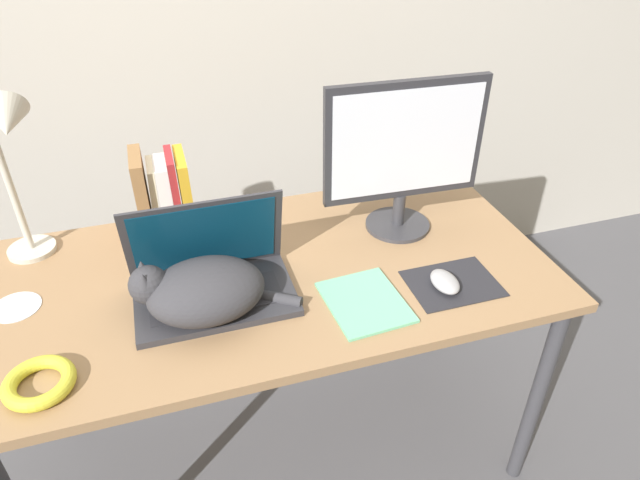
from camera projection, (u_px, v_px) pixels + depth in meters
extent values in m
cube|color=#93704C|center=(276.00, 274.00, 1.56)|extent=(1.49, 0.76, 0.03)
cylinder|color=#38383D|center=(537.00, 398.00, 1.68)|extent=(0.04, 0.04, 0.73)
cylinder|color=#38383D|center=(50.00, 346.00, 1.86)|extent=(0.04, 0.04, 0.73)
cylinder|color=#38383D|center=(435.00, 269.00, 2.20)|extent=(0.04, 0.04, 0.73)
cube|color=#2D2D33|center=(215.00, 298.00, 1.44)|extent=(0.40, 0.25, 0.02)
cube|color=#28282D|center=(216.00, 298.00, 1.42)|extent=(0.33, 0.13, 0.00)
cube|color=#2D2D33|center=(205.00, 237.00, 1.44)|extent=(0.40, 0.07, 0.24)
cube|color=#0A334C|center=(205.00, 238.00, 1.43)|extent=(0.36, 0.06, 0.21)
ellipsoid|color=#333338|center=(206.00, 291.00, 1.37)|extent=(0.29, 0.23, 0.14)
sphere|color=#333338|center=(149.00, 285.00, 1.35)|extent=(0.09, 0.09, 0.09)
cone|color=#333338|center=(142.00, 267.00, 1.34)|extent=(0.04, 0.04, 0.03)
cone|color=#333338|center=(143.00, 280.00, 1.30)|extent=(0.04, 0.04, 0.03)
cylinder|color=#333338|center=(275.00, 298.00, 1.42)|extent=(0.13, 0.10, 0.03)
cylinder|color=#333338|center=(397.00, 225.00, 1.72)|extent=(0.19, 0.19, 0.01)
cylinder|color=#333338|center=(399.00, 209.00, 1.69)|extent=(0.04, 0.04, 0.10)
cube|color=#28282D|center=(405.00, 141.00, 1.57)|extent=(0.46, 0.04, 0.34)
cube|color=silver|center=(407.00, 143.00, 1.56)|extent=(0.43, 0.02, 0.30)
cube|color=#232328|center=(453.00, 283.00, 1.50)|extent=(0.23, 0.18, 0.00)
ellipsoid|color=#99999E|center=(445.00, 282.00, 1.47)|extent=(0.07, 0.10, 0.03)
cube|color=olive|center=(142.00, 196.00, 1.63)|extent=(0.03, 0.16, 0.25)
cube|color=beige|center=(154.00, 199.00, 1.65)|extent=(0.03, 0.12, 0.22)
cube|color=white|center=(165.00, 197.00, 1.65)|extent=(0.03, 0.12, 0.22)
cube|color=maroon|center=(175.00, 192.00, 1.66)|extent=(0.02, 0.14, 0.24)
cube|color=gold|center=(185.00, 192.00, 1.66)|extent=(0.03, 0.16, 0.23)
cylinder|color=beige|center=(32.00, 249.00, 1.62)|extent=(0.13, 0.13, 0.01)
cylinder|color=beige|center=(10.00, 187.00, 1.50)|extent=(0.02, 0.02, 0.39)
cone|color=beige|center=(6.00, 120.00, 1.37)|extent=(0.11, 0.13, 0.14)
torus|color=gold|center=(39.00, 383.00, 1.20)|extent=(0.15, 0.15, 0.03)
cube|color=#6BBC93|center=(365.00, 302.00, 1.43)|extent=(0.20, 0.24, 0.01)
cylinder|color=silver|center=(16.00, 307.00, 1.42)|extent=(0.12, 0.12, 0.00)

